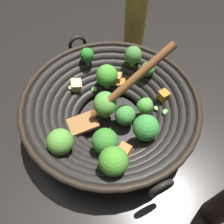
% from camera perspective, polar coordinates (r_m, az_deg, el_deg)
% --- Properties ---
extents(ground_plane, '(4.00, 4.00, 0.00)m').
position_cam_1_polar(ground_plane, '(0.60, -0.41, -2.45)').
color(ground_plane, black).
extents(wok, '(0.42, 0.43, 0.21)m').
position_cam_1_polar(wok, '(0.54, -0.39, 0.97)').
color(wok, black).
rests_on(wok, ground).
extents(cooking_oil_bottle, '(0.07, 0.07, 0.26)m').
position_cam_1_polar(cooking_oil_bottle, '(0.75, 6.03, 22.72)').
color(cooking_oil_bottle, gold).
rests_on(cooking_oil_bottle, ground).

